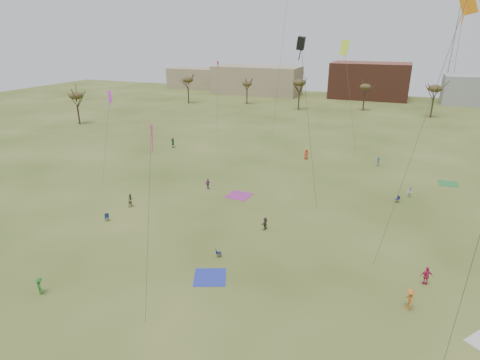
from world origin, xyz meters
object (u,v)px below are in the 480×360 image
at_px(camp_chair_center, 219,254).
at_px(flyer_near_center, 40,286).
at_px(camp_chair_right, 397,200).
at_px(spectator_fore_a, 426,276).
at_px(radio_tower, 456,41).
at_px(camp_chair_left, 107,219).

bearing_deg(camp_chair_center, flyer_near_center, 92.65).
xyz_separation_m(flyer_near_center, camp_chair_right, (28.20, 32.90, -0.53)).
bearing_deg(spectator_fore_a, flyer_near_center, 6.22).
bearing_deg(camp_chair_center, radio_tower, -54.80).
bearing_deg(radio_tower, flyer_near_center, -107.21).
bearing_deg(camp_chair_left, flyer_near_center, -105.88).
xyz_separation_m(camp_chair_center, radio_tower, (29.16, 120.88, 18.95)).
bearing_deg(radio_tower, spectator_fore_a, -94.76).
bearing_deg(camp_chair_right, camp_chair_center, -83.55).
xyz_separation_m(flyer_near_center, spectator_fore_a, (31.10, 14.04, 0.12)).
bearing_deg(radio_tower, camp_chair_right, -97.31).
xyz_separation_m(flyer_near_center, camp_chair_center, (11.78, 11.33, -0.53)).
relative_size(camp_chair_left, camp_chair_center, 1.00).
distance_m(camp_chair_left, radio_tower, 128.23).
bearing_deg(spectator_fore_a, camp_chair_center, -10.09).
bearing_deg(radio_tower, camp_chair_left, -110.88).
height_order(spectator_fore_a, camp_chair_center, spectator_fore_a).
xyz_separation_m(flyer_near_center, camp_chair_left, (-4.25, 13.71, -0.53)).
xyz_separation_m(camp_chair_left, radio_tower, (45.19, 118.49, 18.95)).
height_order(spectator_fore_a, camp_chair_left, spectator_fore_a).
xyz_separation_m(spectator_fore_a, camp_chair_left, (-35.35, -0.33, -0.64)).
xyz_separation_m(camp_chair_right, radio_tower, (12.75, 99.30, 18.95)).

